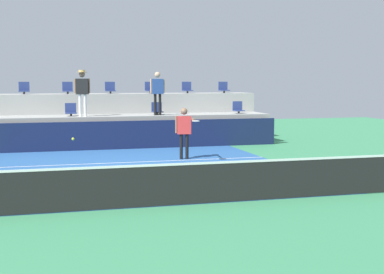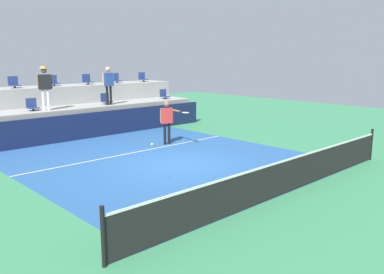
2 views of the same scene
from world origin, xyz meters
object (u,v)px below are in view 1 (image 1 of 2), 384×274
stadium_chair_upper_left (24,89)px  tennis_ball (73,139)px  stadium_chair_lower_left (71,111)px  stadium_chair_lower_far_right (238,108)px  tennis_player (184,128)px  stadium_chair_upper_mid_left (68,89)px  stadium_chair_upper_far_right (224,88)px  spectator_leaning_on_rail (158,89)px  stadium_chair_upper_mid_right (150,89)px  stadium_chair_upper_right (187,88)px  stadium_chair_lower_right (157,109)px  spectator_with_hat (82,88)px  stadium_chair_upper_center (110,89)px

stadium_chair_upper_left → tennis_ball: 10.58m
stadium_chair_lower_left → stadium_chair_lower_far_right: same height
tennis_player → tennis_ball: size_ratio=25.70×
stadium_chair_upper_mid_left → stadium_chair_upper_far_right: size_ratio=1.00×
stadium_chair_upper_far_right → spectator_leaning_on_rail: (-3.59, -2.18, 0.02)m
stadium_chair_upper_mid_right → spectator_leaning_on_rail: size_ratio=0.29×
stadium_chair_upper_right → spectator_leaning_on_rail: spectator_leaning_on_rail is taller
stadium_chair_upper_mid_right → stadium_chair_upper_far_right: same height
stadium_chair_lower_right → tennis_ball: (-3.90, -8.62, -0.24)m
tennis_ball → spectator_with_hat: bearing=84.3°
stadium_chair_upper_left → stadium_chair_upper_mid_right: bearing=0.0°
stadium_chair_upper_center → tennis_ball: stadium_chair_upper_center is taller
tennis_player → stadium_chair_upper_mid_left: bearing=119.2°
stadium_chair_upper_left → stadium_chair_upper_mid_left: bearing=0.0°
stadium_chair_lower_right → spectator_leaning_on_rail: (-0.05, -0.38, 0.87)m
stadium_chair_upper_mid_right → tennis_ball: 11.20m
stadium_chair_lower_left → stadium_chair_upper_mid_right: bearing=26.6°
stadium_chair_upper_far_right → tennis_player: stadium_chair_upper_far_right is taller
stadium_chair_lower_right → spectator_leaning_on_rail: bearing=-98.0°
stadium_chair_upper_left → spectator_leaning_on_rail: (5.31, -2.18, 0.02)m
stadium_chair_lower_left → stadium_chair_upper_mid_left: (-0.03, 1.80, 0.85)m
stadium_chair_upper_right → spectator_leaning_on_rail: size_ratio=0.29×
stadium_chair_upper_center → spectator_with_hat: bearing=-122.0°
stadium_chair_lower_left → stadium_chair_upper_far_right: stadium_chair_upper_far_right is taller
stadium_chair_lower_left → stadium_chair_lower_right: same height
stadium_chair_upper_center → tennis_player: bearing=-74.8°
stadium_chair_upper_center → tennis_player: (1.73, -6.37, -1.24)m
stadium_chair_upper_center → tennis_ball: (-2.18, -10.42, -1.09)m
stadium_chair_upper_mid_right → tennis_player: 6.49m
tennis_ball → stadium_chair_upper_mid_right: bearing=69.2°
tennis_player → spectator_with_hat: spectator_with_hat is taller
stadium_chair_lower_left → stadium_chair_upper_center: 2.69m
stadium_chair_lower_far_right → stadium_chair_upper_mid_right: size_ratio=1.00×
spectator_leaning_on_rail → tennis_ball: size_ratio=26.09×
stadium_chair_upper_left → stadium_chair_upper_mid_left: 1.80m
stadium_chair_lower_far_right → stadium_chair_upper_mid_right: 4.07m
stadium_chair_lower_far_right → stadium_chair_upper_right: stadium_chair_upper_right is taller
stadium_chair_upper_right → spectator_with_hat: spectator_with_hat is taller
stadium_chair_upper_mid_left → stadium_chair_upper_far_right: 7.10m
stadium_chair_upper_far_right → tennis_player: 7.39m
stadium_chair_lower_left → spectator_with_hat: (0.44, -0.38, 0.93)m
stadium_chair_lower_left → spectator_leaning_on_rail: spectator_leaning_on_rail is taller
stadium_chair_upper_right → stadium_chair_upper_mid_right: bearing=180.0°
stadium_chair_lower_far_right → stadium_chair_upper_far_right: stadium_chair_upper_far_right is taller
stadium_chair_upper_right → stadium_chair_upper_left: bearing=180.0°
stadium_chair_upper_center → stadium_chair_upper_right: size_ratio=1.00×
spectator_leaning_on_rail → stadium_chair_lower_left: bearing=173.7°
stadium_chair_lower_right → tennis_player: 4.59m
stadium_chair_lower_left → spectator_leaning_on_rail: bearing=-6.3°
stadium_chair_upper_center → stadium_chair_upper_mid_right: same height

